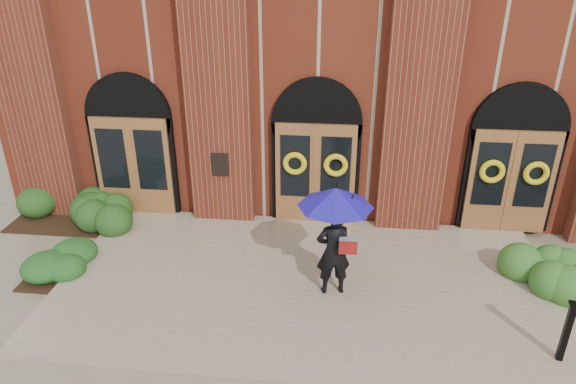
# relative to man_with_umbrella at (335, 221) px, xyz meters

# --- Properties ---
(ground) EXTENTS (90.00, 90.00, 0.00)m
(ground) POSITION_rel_man_with_umbrella_xyz_m (-0.53, 0.18, -1.72)
(ground) COLOR gray
(ground) RESTS_ON ground
(landing) EXTENTS (10.00, 5.30, 0.15)m
(landing) POSITION_rel_man_with_umbrella_xyz_m (-0.53, 0.33, -1.64)
(landing) COLOR tan
(landing) RESTS_ON ground
(church_building) EXTENTS (16.20, 12.53, 7.00)m
(church_building) POSITION_rel_man_with_umbrella_xyz_m (-0.53, 8.96, 1.78)
(church_building) COLOR #5E2314
(church_building) RESTS_ON ground
(man_with_umbrella) EXTENTS (1.67, 1.67, 2.24)m
(man_with_umbrella) POSITION_rel_man_with_umbrella_xyz_m (0.00, 0.00, 0.00)
(man_with_umbrella) COLOR black
(man_with_umbrella) RESTS_ON landing
(metal_post) EXTENTS (0.17, 0.17, 1.13)m
(metal_post) POSITION_rel_man_with_umbrella_xyz_m (3.77, -1.47, -0.97)
(metal_post) COLOR black
(metal_post) RESTS_ON landing
(hedge_wall_left) EXTENTS (2.94, 1.18, 0.75)m
(hedge_wall_left) POSITION_rel_man_with_umbrella_xyz_m (-6.49, 2.38, -1.34)
(hedge_wall_left) COLOR #204416
(hedge_wall_left) RESTS_ON ground
(hedge_wall_right) EXTENTS (3.00, 1.20, 0.77)m
(hedge_wall_right) POSITION_rel_man_with_umbrella_xyz_m (4.67, 0.68, -1.33)
(hedge_wall_right) COLOR #2F6022
(hedge_wall_right) RESTS_ON ground
(hedge_front_left) EXTENTS (1.41, 1.21, 0.50)m
(hedge_front_left) POSITION_rel_man_with_umbrella_xyz_m (-5.63, 0.18, -1.47)
(hedge_front_left) COLOR #1D4D1A
(hedge_front_left) RESTS_ON ground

